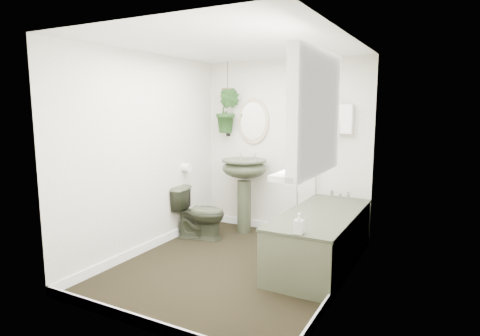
% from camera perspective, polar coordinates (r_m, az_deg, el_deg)
% --- Properties ---
extents(floor, '(2.30, 2.80, 0.02)m').
position_cam_1_polar(floor, '(4.43, -0.94, -13.94)').
color(floor, black).
rests_on(floor, ground).
extents(ceiling, '(2.30, 2.80, 0.02)m').
position_cam_1_polar(ceiling, '(4.13, -1.03, 17.24)').
color(ceiling, white).
rests_on(ceiling, ground).
extents(wall_back, '(2.30, 0.02, 2.30)m').
position_cam_1_polar(wall_back, '(5.39, 6.35, 2.85)').
color(wall_back, silver).
rests_on(wall_back, ground).
extents(wall_front, '(2.30, 0.02, 2.30)m').
position_cam_1_polar(wall_front, '(2.99, -14.28, -2.13)').
color(wall_front, silver).
rests_on(wall_front, ground).
extents(wall_left, '(0.02, 2.80, 2.30)m').
position_cam_1_polar(wall_left, '(4.79, -13.19, 1.94)').
color(wall_left, silver).
rests_on(wall_left, ground).
extents(wall_right, '(0.02, 2.80, 2.30)m').
position_cam_1_polar(wall_right, '(3.71, 14.87, -0.08)').
color(wall_right, silver).
rests_on(wall_right, ground).
extents(skirting, '(2.30, 2.80, 0.10)m').
position_cam_1_polar(skirting, '(4.41, -0.95, -13.22)').
color(skirting, white).
rests_on(skirting, floor).
extents(bathtub, '(0.72, 1.72, 0.58)m').
position_cam_1_polar(bathtub, '(4.47, 11.40, -9.81)').
color(bathtub, '#303525').
rests_on(bathtub, floor).
extents(bath_screen, '(0.04, 0.72, 1.40)m').
position_cam_1_polar(bath_screen, '(4.83, 9.70, 3.64)').
color(bath_screen, silver).
rests_on(bath_screen, bathtub).
extents(shower_box, '(0.20, 0.10, 0.35)m').
position_cam_1_polar(shower_box, '(5.05, 14.62, 6.78)').
color(shower_box, white).
rests_on(shower_box, wall_back).
extents(oval_mirror, '(0.46, 0.03, 0.62)m').
position_cam_1_polar(oval_mirror, '(5.51, 1.88, 6.68)').
color(oval_mirror, tan).
rests_on(oval_mirror, wall_back).
extents(wall_sconce, '(0.04, 0.04, 0.22)m').
position_cam_1_polar(wall_sconce, '(5.70, -1.79, 5.74)').
color(wall_sconce, black).
rests_on(wall_sconce, wall_back).
extents(toilet_roll_holder, '(0.11, 0.11, 0.11)m').
position_cam_1_polar(toilet_roll_holder, '(5.33, -7.65, 0.06)').
color(toilet_roll_holder, white).
rests_on(toilet_roll_holder, wall_left).
extents(window_recess, '(0.08, 1.00, 0.90)m').
position_cam_1_polar(window_recess, '(3.01, 10.81, 7.64)').
color(window_recess, white).
rests_on(window_recess, wall_right).
extents(window_sill, '(0.18, 1.00, 0.04)m').
position_cam_1_polar(window_sill, '(3.07, 9.34, -0.19)').
color(window_sill, white).
rests_on(window_sill, wall_right).
extents(window_blinds, '(0.01, 0.86, 0.76)m').
position_cam_1_polar(window_blinds, '(3.02, 9.99, 7.66)').
color(window_blinds, white).
rests_on(window_blinds, wall_right).
extents(toilet, '(0.73, 0.51, 0.67)m').
position_cam_1_polar(toilet, '(5.25, -5.77, -6.34)').
color(toilet, '#303525').
rests_on(toilet, floor).
extents(pedestal_sink, '(0.68, 0.61, 1.01)m').
position_cam_1_polar(pedestal_sink, '(5.41, 0.59, -3.99)').
color(pedestal_sink, '#303525').
rests_on(pedestal_sink, floor).
extents(sill_plant, '(0.29, 0.27, 0.27)m').
position_cam_1_polar(sill_plant, '(3.31, 10.73, 3.10)').
color(sill_plant, black).
rests_on(sill_plant, window_sill).
extents(hanging_plant, '(0.36, 0.30, 0.61)m').
position_cam_1_polar(hanging_plant, '(5.56, -1.78, 8.13)').
color(hanging_plant, black).
rests_on(hanging_plant, ceiling).
extents(soap_bottle, '(0.09, 0.09, 0.19)m').
position_cam_1_polar(soap_bottle, '(3.63, 8.39, -7.80)').
color(soap_bottle, black).
rests_on(soap_bottle, bathtub).
extents(hanging_pot, '(0.16, 0.16, 0.12)m').
position_cam_1_polar(hanging_pot, '(5.56, -1.79, 10.63)').
color(hanging_pot, '#4E3C2B').
rests_on(hanging_pot, ceiling).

